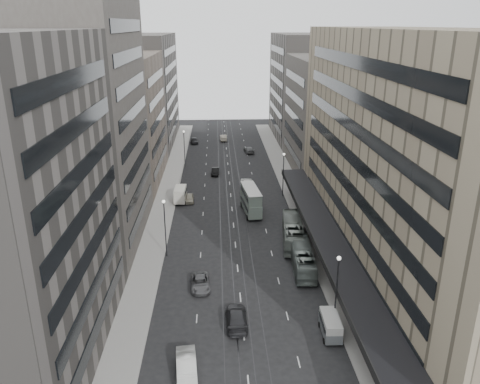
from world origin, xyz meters
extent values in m
plane|color=black|center=(0.00, 0.00, 0.00)|extent=(220.00, 220.00, 0.00)
cube|color=gray|center=(12.00, 37.50, 0.07)|extent=(4.00, 125.00, 0.15)
cube|color=gray|center=(-12.00, 37.50, 0.07)|extent=(4.00, 125.00, 0.15)
cube|color=gray|center=(21.50, 8.00, 15.00)|extent=(15.00, 60.00, 30.00)
cube|color=black|center=(12.00, 8.00, 4.00)|extent=(4.40, 60.00, 0.50)
cube|color=#46413C|center=(21.50, 52.00, 12.00)|extent=(15.00, 28.00, 24.00)
cube|color=#635E59|center=(21.50, 82.00, 14.00)|extent=(15.00, 32.00, 28.00)
cube|color=#46413C|center=(-21.50, 19.00, 17.00)|extent=(15.00, 26.00, 34.00)
cube|color=#736459|center=(-21.50, 46.00, 12.50)|extent=(15.00, 28.00, 25.00)
cube|color=#635E59|center=(-21.50, 79.00, 14.00)|extent=(15.00, 38.00, 28.00)
cylinder|color=#262628|center=(9.70, -5.00, 4.00)|extent=(0.16, 0.16, 8.00)
sphere|color=silver|center=(9.70, -5.00, 8.10)|extent=(0.44, 0.44, 0.44)
cylinder|color=#262628|center=(9.70, 35.00, 4.00)|extent=(0.16, 0.16, 8.00)
sphere|color=silver|center=(9.70, 35.00, 8.10)|extent=(0.44, 0.44, 0.44)
cylinder|color=#262628|center=(-9.70, 12.00, 4.00)|extent=(0.16, 0.16, 8.00)
sphere|color=silver|center=(-9.70, 12.00, 8.10)|extent=(0.44, 0.44, 0.44)
cylinder|color=#262628|center=(-9.70, 55.00, 4.00)|extent=(0.16, 0.16, 8.00)
sphere|color=silver|center=(-9.70, 55.00, 8.10)|extent=(0.44, 0.44, 0.44)
imported|color=slate|center=(8.50, 7.64, 1.49)|extent=(3.13, 10.84, 2.98)
imported|color=gray|center=(8.50, 15.45, 1.65)|extent=(4.14, 12.12, 3.31)
cube|color=slate|center=(3.13, 27.03, 1.50)|extent=(3.20, 8.39, 2.09)
cube|color=slate|center=(3.13, 27.03, 3.45)|extent=(3.12, 8.06, 1.82)
cube|color=silver|center=(3.13, 27.03, 4.42)|extent=(3.20, 8.39, 0.11)
cylinder|color=black|center=(2.35, 23.97, 0.45)|extent=(0.36, 0.93, 0.91)
cylinder|color=black|center=(4.60, 24.23, 0.45)|extent=(0.36, 0.93, 0.91)
cylinder|color=black|center=(1.67, 29.82, 0.45)|extent=(0.36, 0.93, 0.91)
cylinder|color=black|center=(3.92, 30.08, 0.45)|extent=(0.36, 0.93, 0.91)
cube|color=#505457|center=(8.92, -6.57, 0.84)|extent=(1.85, 4.15, 1.07)
cube|color=#ACACA8|center=(8.92, -6.57, 1.79)|extent=(1.81, 4.07, 0.84)
cylinder|color=black|center=(8.02, -7.89, 0.30)|extent=(0.19, 0.61, 0.61)
cylinder|color=black|center=(9.73, -7.95, 0.30)|extent=(0.19, 0.61, 0.61)
cylinder|color=black|center=(8.11, -5.19, 0.30)|extent=(0.19, 0.61, 0.61)
cylinder|color=black|center=(9.82, -5.25, 0.30)|extent=(0.19, 0.61, 0.61)
cube|color=beige|center=(-9.20, 32.85, 1.02)|extent=(2.11, 4.43, 1.34)
cube|color=beige|center=(-9.20, 32.85, 2.22)|extent=(2.07, 4.34, 1.06)
cylinder|color=black|center=(-10.23, 31.44, 0.35)|extent=(0.22, 0.70, 0.70)
cylinder|color=black|center=(-8.27, 31.38, 0.35)|extent=(0.22, 0.70, 0.70)
cylinder|color=black|center=(-10.13, 34.32, 0.35)|extent=(0.22, 0.70, 0.70)
cylinder|color=black|center=(-8.17, 34.25, 0.35)|extent=(0.22, 0.70, 0.70)
imported|color=beige|center=(-5.61, -11.56, 0.86)|extent=(2.31, 5.34, 1.71)
imported|color=#565658|center=(-4.77, 3.39, 0.67)|extent=(2.58, 5.00, 1.35)
imported|color=#262629|center=(-0.69, -4.17, 0.82)|extent=(2.39, 5.70, 1.64)
imported|color=#AEA590|center=(-7.59, 32.90, 0.66)|extent=(1.74, 3.95, 1.32)
imported|color=black|center=(-2.89, 48.93, 0.71)|extent=(1.69, 4.35, 1.41)
imported|color=silver|center=(3.30, 41.60, 0.66)|extent=(2.48, 4.88, 1.32)
imported|color=#545456|center=(5.55, 66.55, 0.73)|extent=(2.63, 5.24, 1.46)
imported|color=black|center=(-8.50, 77.11, 0.77)|extent=(2.41, 4.74, 1.55)
imported|color=#B9AE99|center=(-0.61, 79.93, 0.81)|extent=(1.87, 4.97, 1.62)
camera|label=1|loc=(-2.48, -46.64, 30.48)|focal=35.00mm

